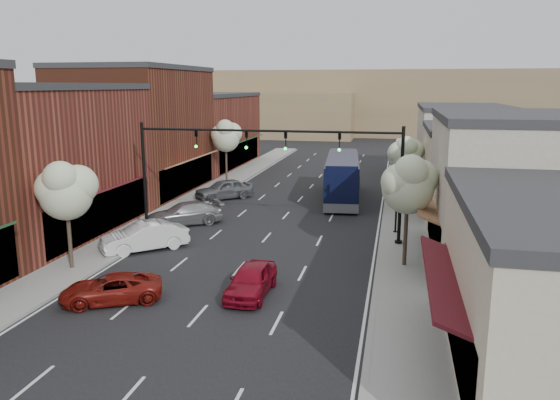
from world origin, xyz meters
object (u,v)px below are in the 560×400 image
Objects in this scene: lamp_post_far at (398,154)px; tree_left_far at (226,135)px; tree_right_far at (405,154)px; tree_left_near at (66,189)px; red_hatchback at (251,280)px; signal_mast_left at (179,161)px; tree_right_near at (409,183)px; parked_car_d at (224,189)px; parked_car_c at (184,214)px; signal_mast_right at (360,167)px; parked_car_b at (144,237)px; parked_car_a at (111,289)px; lamp_post_near at (397,188)px; coach_bus at (342,177)px.

tree_left_far is at bearing -172.70° from lamp_post_far.
tree_right_far is 0.95× the size of tree_left_near.
red_hatchback is (9.80, -27.29, -3.89)m from tree_left_far.
signal_mast_left is 24.14m from lamp_post_far.
tree_right_near reaches higher than parked_car_d.
tree_right_far is 8.13m from lamp_post_far.
lamp_post_far is 0.86× the size of parked_car_c.
tree_right_near is 24.11m from lamp_post_far.
tree_left_far is at bearing 127.71° from signal_mast_right.
signal_mast_left is 1.34× the size of tree_left_far.
tree_left_far is at bearing 160.13° from tree_right_far.
parked_car_b is 0.94× the size of parked_car_c.
signal_mast_right is at bearing 123.91° from tree_right_near.
tree_left_far is 1.41× the size of parked_car_a.
lamp_post_far is (2.18, 20.00, -1.62)m from signal_mast_right.
parked_car_a is at bearing -39.39° from tree_left_near.
lamp_post_near is at bearing 112.68° from parked_car_a.
tree_left_near is (-16.60, -20.00, 0.23)m from tree_right_far.
parked_car_b is (-14.00, -24.02, -2.20)m from lamp_post_far.
parked_car_b is at bearing -161.24° from signal_mast_right.
coach_bus is 2.76× the size of parked_car_a.
signal_mast_right reaches higher than coach_bus.
tree_right_near is 16.01m from tree_right_far.
signal_mast_left is 1.85× the size of lamp_post_near.
signal_mast_left is 5.57m from parked_car_b.
parked_car_d is (-0.00, 14.72, 0.02)m from parked_car_b.
tree_right_near is at bearing -88.70° from lamp_post_far.
tree_right_far is at bearing 125.24° from parked_car_a.
tree_left_near is at bearing -166.45° from tree_right_near.
coach_bus is at bearing 113.69° from lamp_post_near.
lamp_post_far reaches higher than coach_bus.
signal_mast_right is at bearing 5.42° from parked_car_d.
parked_car_d is at bearing 134.59° from tree_right_near.
coach_bus is (-4.42, -7.43, -1.13)m from lamp_post_far.
tree_right_near is at bearing 34.48° from parked_car_c.
lamp_post_far is (13.42, 20.00, -1.62)m from signal_mast_left.
lamp_post_far is (16.05, 2.06, -1.60)m from tree_left_far.
tree_left_far is 22.38m from parked_car_b.
coach_bus is 2.46× the size of parked_car_d.
coach_bus is at bearing 172.77° from tree_right_far.
lamp_post_near is (16.05, 10.56, -1.22)m from tree_left_near.
parked_car_b is 14.72m from parked_car_d.
tree_left_far reaches higher than tree_left_near.
tree_left_far reaches higher than tree_right_far.
tree_right_near is 1.37× the size of parked_car_a.
tree_right_near is 1.42× the size of red_hatchback.
parked_car_b is (-11.82, -4.02, -3.82)m from signal_mast_right.
tree_left_near reaches higher than parked_car_b.
signal_mast_right is 22.68m from tree_left_far.
parked_car_d is (-14.55, -1.24, -3.16)m from tree_right_far.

